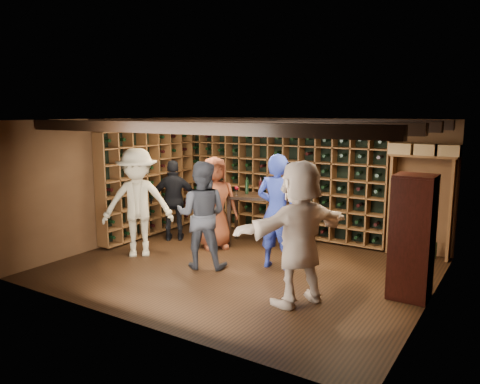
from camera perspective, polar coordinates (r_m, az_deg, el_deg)
The scene contains 13 objects.
ground at distance 8.08m, azimuth 0.11°, elevation -9.24°, with size 6.00×6.00×0.00m, color black.
room_shell at distance 7.69m, azimuth 0.32°, elevation 8.19°, with size 6.00×6.00×6.00m.
wine_rack_back at distance 10.04m, azimuth 4.63°, elevation 1.24°, with size 4.65×0.30×2.20m.
wine_rack_left at distance 10.14m, azimuth -11.05°, elevation 1.18°, with size 0.30×2.65×2.20m.
crate_shelf at distance 9.01m, azimuth 21.42°, elevation 2.31°, with size 1.20×0.32×2.07m.
display_cabinet at distance 7.04m, azimuth 20.21°, elevation -5.47°, with size 0.55×0.50×1.75m.
man_blue_shirt at distance 7.87m, azimuth 4.55°, elevation -2.41°, with size 0.71×0.47×1.95m, color navy.
man_grey_suit at distance 7.93m, azimuth -4.70°, elevation -2.79°, with size 0.89×0.69×1.82m, color black.
guest_red_floral at distance 9.06m, azimuth -3.06°, elevation -1.31°, with size 0.87×0.57×1.79m, color maroon.
guest_woman_black at distance 9.69m, azimuth -8.00°, elevation -1.02°, with size 0.98×0.41×1.67m, color black.
guest_khaki at distance 8.72m, azimuth -12.37°, elevation -1.30°, with size 1.28×0.74×1.98m, color gray.
guest_beige at distance 6.44m, azimuth 7.28°, elevation -4.97°, with size 1.86×0.59×2.01m, color tan.
tasting_table at distance 9.26m, azimuth 2.76°, elevation -1.18°, with size 1.48×1.05×1.29m.
Camera 1 is at (4.05, -6.48, 2.63)m, focal length 35.00 mm.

